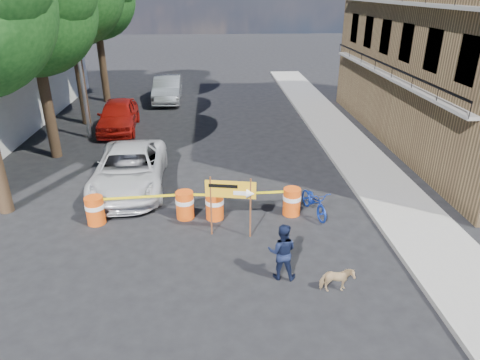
{
  "coord_description": "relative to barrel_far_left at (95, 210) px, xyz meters",
  "views": [
    {
      "loc": [
        0.07,
        -10.86,
        6.72
      ],
      "look_at": [
        0.82,
        1.13,
        1.3
      ],
      "focal_mm": 32.0,
      "sensor_mm": 36.0,
      "label": 1
    }
  ],
  "objects": [
    {
      "name": "barrel_mid_left",
      "position": [
        2.74,
        0.19,
        0.0
      ],
      "size": [
        0.58,
        0.58,
        0.9
      ],
      "color": "#E9490D",
      "rests_on": "ground"
    },
    {
      "name": "bicycle",
      "position": [
        6.88,
        0.17,
        0.39
      ],
      "size": [
        0.79,
        1.02,
        1.73
      ],
      "primitive_type": "imported",
      "rotation": [
        0.0,
        0.0,
        0.23
      ],
      "color": "#1433A5",
      "rests_on": "ground"
    },
    {
      "name": "sedan_red",
      "position": [
        -1.14,
        9.67,
        0.31
      ],
      "size": [
        2.17,
        4.7,
        1.56
      ],
      "primitive_type": "imported",
      "rotation": [
        0.0,
        0.0,
        0.07
      ],
      "color": "#AB150E",
      "rests_on": "ground"
    },
    {
      "name": "suv_white",
      "position": [
        0.64,
        2.55,
        0.26
      ],
      "size": [
        2.67,
        5.38,
        1.46
      ],
      "primitive_type": "imported",
      "rotation": [
        0.0,
        0.0,
        0.05
      ],
      "color": "silver",
      "rests_on": "ground"
    },
    {
      "name": "barrel_far_right",
      "position": [
        6.15,
        0.2,
        0.0
      ],
      "size": [
        0.58,
        0.58,
        0.9
      ],
      "color": "#E9490D",
      "rests_on": "ground"
    },
    {
      "name": "dog",
      "position": [
        6.57,
        -3.7,
        -0.14
      ],
      "size": [
        0.8,
        0.38,
        0.67
      ],
      "primitive_type": "imported",
      "rotation": [
        0.0,
        0.0,
        1.59
      ],
      "color": "tan",
      "rests_on": "ground"
    },
    {
      "name": "sidewalk_east",
      "position": [
        9.86,
        4.99,
        -0.4
      ],
      "size": [
        2.4,
        40.0,
        0.15
      ],
      "primitive_type": "cube",
      "color": "gray",
      "rests_on": "ground"
    },
    {
      "name": "streetlamp",
      "position": [
        -2.27,
        8.49,
        3.9
      ],
      "size": [
        1.25,
        0.18,
        8.0
      ],
      "color": "gray",
      "rests_on": "ground"
    },
    {
      "name": "tree_mid_a",
      "position": [
        -3.08,
        5.99,
        5.53
      ],
      "size": [
        5.25,
        5.0,
        8.68
      ],
      "color": "#332316",
      "rests_on": "ground"
    },
    {
      "name": "sedan_silver",
      "position": [
        0.81,
        15.68,
        0.31
      ],
      "size": [
        1.76,
        4.77,
        1.56
      ],
      "primitive_type": "imported",
      "rotation": [
        0.0,
        0.0,
        0.02
      ],
      "color": "#A1A5A8",
      "rests_on": "ground"
    },
    {
      "name": "barrel_far_left",
      "position": [
        0.0,
        0.0,
        0.0
      ],
      "size": [
        0.58,
        0.58,
        0.9
      ],
      "color": "#E9490D",
      "rests_on": "ground"
    },
    {
      "name": "ground",
      "position": [
        3.66,
        -1.01,
        -0.47
      ],
      "size": [
        120.0,
        120.0,
        0.0
      ],
      "primitive_type": "plane",
      "color": "black",
      "rests_on": "ground"
    },
    {
      "name": "pedestrian",
      "position": [
        5.33,
        -3.05,
        0.28
      ],
      "size": [
        0.83,
        0.7,
        1.51
      ],
      "primitive_type": "imported",
      "rotation": [
        0.0,
        0.0,
        2.96
      ],
      "color": "black",
      "rests_on": "ground"
    },
    {
      "name": "detour_sign",
      "position": [
        4.33,
        -1.02,
        0.9
      ],
      "size": [
        1.44,
        0.42,
        1.87
      ],
      "rotation": [
        0.0,
        0.0,
        -0.18
      ],
      "color": "#592D19",
      "rests_on": "ground"
    },
    {
      "name": "barrel_mid_right",
      "position": [
        3.68,
        0.09,
        0.0
      ],
      "size": [
        0.58,
        0.58,
        0.9
      ],
      "color": "#E9490D",
      "rests_on": "ground"
    }
  ]
}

